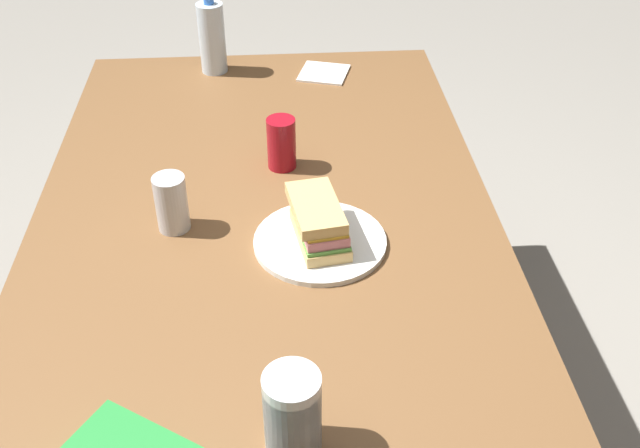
% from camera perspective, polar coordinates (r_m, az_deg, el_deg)
% --- Properties ---
extents(ground_plane, '(8.00, 8.00, 0.00)m').
position_cam_1_polar(ground_plane, '(2.06, -3.30, -16.45)').
color(ground_plane, gray).
extents(dining_table, '(1.71, 0.98, 0.72)m').
position_cam_1_polar(dining_table, '(1.59, -4.10, -2.47)').
color(dining_table, brown).
rests_on(dining_table, ground_plane).
extents(paper_plate, '(0.27, 0.27, 0.01)m').
position_cam_1_polar(paper_plate, '(1.49, 0.00, -1.36)').
color(paper_plate, white).
rests_on(paper_plate, dining_table).
extents(sandwich, '(0.19, 0.12, 0.08)m').
position_cam_1_polar(sandwich, '(1.46, -0.10, 0.16)').
color(sandwich, '#DBB26B').
rests_on(sandwich, paper_plate).
extents(soda_can_red, '(0.07, 0.07, 0.12)m').
position_cam_1_polar(soda_can_red, '(1.70, -2.98, 6.21)').
color(soda_can_red, maroon).
rests_on(soda_can_red, dining_table).
extents(water_bottle_tall, '(0.07, 0.07, 0.21)m').
position_cam_1_polar(water_bottle_tall, '(2.16, -8.30, 13.97)').
color(water_bottle_tall, silver).
rests_on(water_bottle_tall, dining_table).
extents(plastic_cup_stack, '(0.08, 0.08, 0.15)m').
position_cam_1_polar(plastic_cup_stack, '(1.09, -2.12, -14.37)').
color(plastic_cup_stack, silver).
rests_on(plastic_cup_stack, dining_table).
extents(soda_can_silver, '(0.07, 0.07, 0.12)m').
position_cam_1_polar(soda_can_silver, '(1.53, -11.34, 1.58)').
color(soda_can_silver, silver).
rests_on(soda_can_silver, dining_table).
extents(paper_napkin, '(0.16, 0.16, 0.01)m').
position_cam_1_polar(paper_napkin, '(2.16, 0.29, 11.52)').
color(paper_napkin, white).
rests_on(paper_napkin, dining_table).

